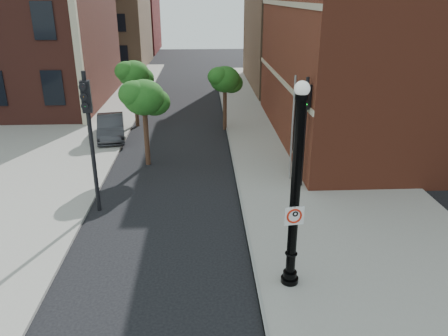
{
  "coord_description": "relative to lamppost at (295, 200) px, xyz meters",
  "views": [
    {
      "loc": [
        0.55,
        -10.77,
        7.93
      ],
      "look_at": [
        1.19,
        2.0,
        2.84
      ],
      "focal_mm": 35.0,
      "sensor_mm": 36.0,
      "label": 1
    }
  ],
  "objects": [
    {
      "name": "traffic_signal_left",
      "position": [
        -6.6,
        5.11,
        0.91
      ],
      "size": [
        0.39,
        0.47,
        5.46
      ],
      "rotation": [
        0.0,
        0.0,
        0.15
      ],
      "color": "black",
      "rests_on": "ground"
    },
    {
      "name": "traffic_signal_right",
      "position": [
        1.8,
        6.89,
        0.51
      ],
      "size": [
        0.38,
        0.43,
        4.86
      ],
      "rotation": [
        0.0,
        0.0,
        0.34
      ],
      "color": "black",
      "rests_on": "ground"
    },
    {
      "name": "bg_building_red",
      "position": [
        -14.99,
        58.26,
        2.23
      ],
      "size": [
        12.0,
        12.0,
        10.0
      ],
      "primitive_type": "cube",
      "color": "maroon",
      "rests_on": "ground"
    },
    {
      "name": "sidewalk_right",
      "position": [
        3.01,
        10.26,
        -2.71
      ],
      "size": [
        8.0,
        60.0,
        0.12
      ],
      "primitive_type": "cube",
      "color": "gray",
      "rests_on": "ground"
    },
    {
      "name": "ground",
      "position": [
        -2.99,
        0.26,
        -2.77
      ],
      "size": [
        120.0,
        120.0,
        0.0
      ],
      "primitive_type": "plane",
      "color": "black",
      "rests_on": "ground"
    },
    {
      "name": "no_parking_sign",
      "position": [
        -0.02,
        -0.15,
        -0.39
      ],
      "size": [
        0.54,
        0.11,
        0.55
      ],
      "rotation": [
        0.0,
        0.0,
        0.13
      ],
      "color": "white",
      "rests_on": "ground"
    },
    {
      "name": "street_tree_c",
      "position": [
        -1.04,
        16.05,
        0.34
      ],
      "size": [
        2.19,
        1.98,
        3.95
      ],
      "color": "#321E14",
      "rests_on": "ground"
    },
    {
      "name": "street_tree_b",
      "position": [
        -6.66,
        17.11,
        0.52
      ],
      "size": [
        2.32,
        2.09,
        4.18
      ],
      "color": "#321E14",
      "rests_on": "ground"
    },
    {
      "name": "sidewalk_left",
      "position": [
        -11.99,
        18.26,
        -2.71
      ],
      "size": [
        10.0,
        50.0,
        0.12
      ],
      "primitive_type": "cube",
      "color": "gray",
      "rests_on": "ground"
    },
    {
      "name": "street_tree_a",
      "position": [
        -5.2,
        10.16,
        0.57
      ],
      "size": [
        2.36,
        2.13,
        4.25
      ],
      "color": "#321E14",
      "rests_on": "ground"
    },
    {
      "name": "utility_pole",
      "position": [
        1.47,
        7.66,
        -0.37
      ],
      "size": [
        0.1,
        0.1,
        4.8
      ],
      "primitive_type": "cylinder",
      "color": "#999999",
      "rests_on": "ground"
    },
    {
      "name": "parked_car",
      "position": [
        -7.86,
        14.48,
        -2.07
      ],
      "size": [
        2.22,
        4.44,
        1.4
      ],
      "primitive_type": "imported",
      "rotation": [
        0.0,
        0.0,
        0.18
      ],
      "color": "#29292E",
      "rests_on": "ground"
    },
    {
      "name": "curb_edge",
      "position": [
        -0.94,
        10.26,
        -2.7
      ],
      "size": [
        0.1,
        60.0,
        0.14
      ],
      "primitive_type": "cube",
      "color": "gray",
      "rests_on": "ground"
    },
    {
      "name": "bg_building_tan_a",
      "position": [
        -14.99,
        44.26,
        3.23
      ],
      "size": [
        12.0,
        12.0,
        12.0
      ],
      "primitive_type": "cube",
      "color": "#866649",
      "rests_on": "ground"
    },
    {
      "name": "bg_building_tan_b",
      "position": [
        13.01,
        30.26,
        4.23
      ],
      "size": [
        22.0,
        14.0,
        14.0
      ],
      "primitive_type": "cube",
      "color": "#866649",
      "rests_on": "ground"
    },
    {
      "name": "lamppost",
      "position": [
        0.0,
        0.0,
        0.0
      ],
      "size": [
        0.51,
        0.51,
        5.99
      ],
      "color": "black",
      "rests_on": "ground"
    }
  ]
}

